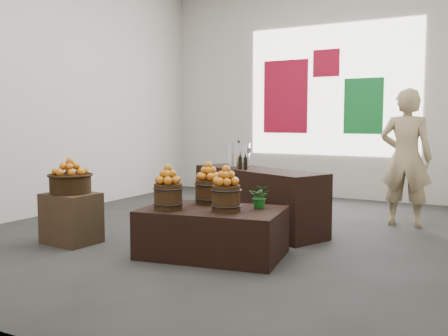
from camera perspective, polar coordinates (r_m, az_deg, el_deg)
The scene contains 22 objects.
ground at distance 6.57m, azimuth 0.40°, elevation -7.20°, with size 7.00×7.00×0.00m, color #31312F.
back_wall at distance 9.65m, azimuth 10.46°, elevation 8.67°, with size 6.00×0.04×4.00m, color beige.
back_opening at distance 9.54m, azimuth 12.15°, elevation 8.68°, with size 3.20×0.02×2.40m, color white.
deco_red_left at distance 9.83m, azimuth 7.04°, elevation 8.08°, with size 0.90×0.04×1.40m, color #A20C27.
deco_green_right at distance 9.36m, azimuth 15.64°, elevation 6.83°, with size 0.70×0.04×1.00m, color #12782D.
deco_red_upper at distance 9.61m, azimuth 11.61°, elevation 11.67°, with size 0.50×0.04×0.50m, color #A20C27.
crate at distance 6.15m, azimuth -17.04°, elevation -5.51°, with size 0.59×0.48×0.59m, color #462F20.
wicker_basket at distance 6.08m, azimuth -17.15°, elevation -1.78°, with size 0.47×0.47×0.21m, color black.
apples_in_basket at distance 6.06m, azimuth -17.20°, elevation 0.16°, with size 0.37×0.37×0.20m, color #A11705, non-canonical shape.
display_table at distance 5.34m, azimuth -1.33°, elevation -7.34°, with size 1.47×0.90×0.51m, color black.
apple_bucket_front_left at distance 5.25m, azimuth -6.41°, elevation -3.28°, with size 0.29×0.29×0.27m, color #39210F.
apples_in_bucket_front_left at distance 5.22m, azimuth -6.43°, elevation -0.73°, with size 0.22×0.22×0.20m, color #A11705, non-canonical shape.
apple_bucket_front_right at distance 5.10m, azimuth 0.24°, elevation -3.49°, with size 0.29×0.29×0.27m, color #39210F.
apples_in_bucket_front_right at distance 5.07m, azimuth 0.24°, elevation -0.87°, with size 0.22×0.22×0.20m, color #A11705, non-canonical shape.
apple_bucket_rear at distance 5.58m, azimuth -1.78°, elevation -2.74°, with size 0.29×0.29×0.27m, color #39210F.
apples_in_bucket_rear at distance 5.55m, azimuth -1.79°, elevation -0.34°, with size 0.22×0.22×0.20m, color #A11705, non-canonical shape.
herb_garnish_right at distance 5.30m, azimuth 4.16°, elevation -3.28°, with size 0.22×0.19×0.25m, color #125516.
herb_garnish_left at distance 5.67m, azimuth -6.87°, elevation -2.79°, with size 0.13×0.11×0.24m, color #125516.
counter at distance 6.57m, azimuth 3.92°, elevation -3.63°, with size 1.97×0.63×0.81m, color black.
stock_pot_left at distance 6.82m, azimuth 1.71°, elevation 1.40°, with size 0.30×0.30×0.30m, color silver.
oil_cruets at distance 6.39m, azimuth 2.63°, elevation 0.77°, with size 0.14×0.05×0.22m, color black, non-canonical shape.
shopper at distance 7.19m, azimuth 20.06°, elevation 1.10°, with size 0.68×0.45×1.87m, color #9B855F.
Camera 1 is at (3.05, -5.64, 1.43)m, focal length 40.00 mm.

